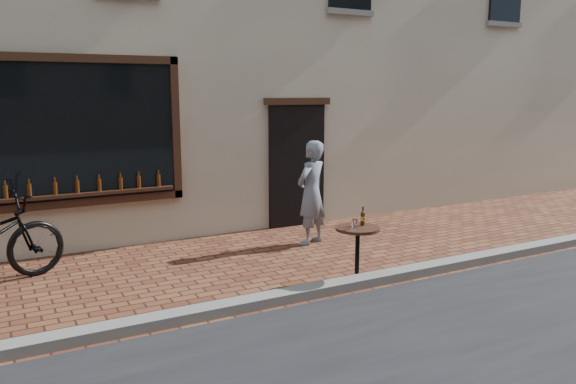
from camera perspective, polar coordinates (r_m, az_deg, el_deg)
name	(u,v)px	position (r m, az deg, el deg)	size (l,w,h in m)	color
ground	(299,305)	(6.61, 1.13, -11.45)	(90.00, 90.00, 0.00)	#51271A
kerb	(291,295)	(6.75, 0.28, -10.43)	(90.00, 0.25, 0.12)	slate
bistro_table	(358,243)	(7.27, 7.09, -5.16)	(0.57, 0.57, 0.98)	black
pedestrian	(311,193)	(8.98, 2.39, -0.07)	(0.61, 0.40, 1.67)	slate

